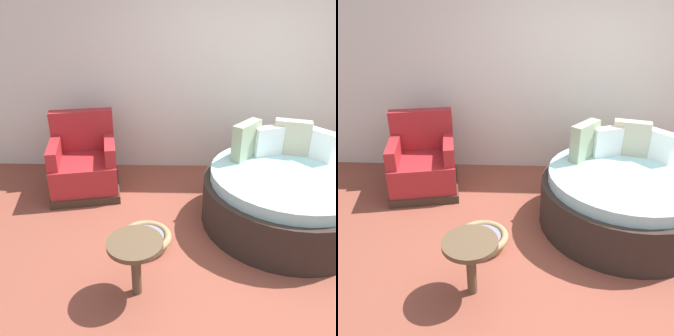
# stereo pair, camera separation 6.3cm
# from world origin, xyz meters

# --- Properties ---
(ground_plane) EXTENTS (8.00, 8.00, 0.02)m
(ground_plane) POSITION_xyz_m (0.00, 0.00, -0.01)
(ground_plane) COLOR brown
(back_wall) EXTENTS (8.00, 0.12, 2.88)m
(back_wall) POSITION_xyz_m (0.00, 2.01, 1.44)
(back_wall) COLOR silver
(back_wall) RESTS_ON ground_plane
(round_daybed) EXTENTS (1.72, 1.72, 1.00)m
(round_daybed) POSITION_xyz_m (0.40, 0.62, 0.31)
(round_daybed) COLOR #2D231E
(round_daybed) RESTS_ON ground_plane
(red_armchair) EXTENTS (0.94, 0.94, 0.94)m
(red_armchair) POSITION_xyz_m (-1.86, 1.27, 0.33)
(red_armchair) COLOR #38281E
(red_armchair) RESTS_ON ground_plane
(pet_basket) EXTENTS (0.51, 0.51, 0.13)m
(pet_basket) POSITION_xyz_m (-1.03, 0.16, 0.07)
(pet_basket) COLOR #9E7F56
(pet_basket) RESTS_ON ground_plane
(side_table) EXTENTS (0.44, 0.44, 0.52)m
(side_table) POSITION_xyz_m (-1.05, -0.44, 0.43)
(side_table) COLOR brown
(side_table) RESTS_ON ground_plane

